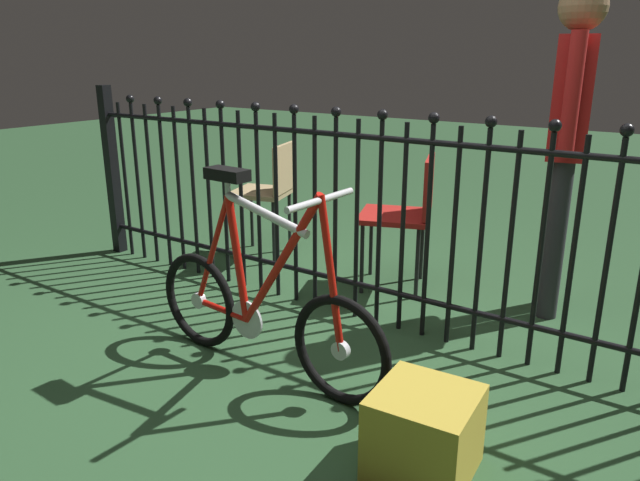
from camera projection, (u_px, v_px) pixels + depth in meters
name	position (u px, v px, depth m)	size (l,w,h in m)	color
ground_plane	(314.00, 370.00, 2.68)	(20.00, 20.00, 0.00)	#294C2C
iron_fence	(374.00, 215.00, 3.01)	(4.34, 0.07, 1.16)	black
bicycle	(262.00, 306.00, 2.59)	(1.30, 0.40, 0.90)	black
chair_tan	(270.00, 187.00, 4.07)	(0.46, 0.46, 0.79)	black
chair_red	(408.00, 208.00, 3.50)	(0.52, 0.52, 0.80)	black
person_visitor	(569.00, 125.00, 3.01)	(0.24, 0.47, 1.69)	#2D2D33
display_crate	(424.00, 433.00, 2.00)	(0.33, 0.33, 0.30)	#B29933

